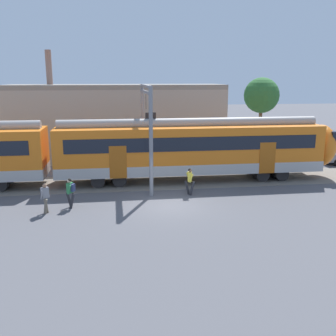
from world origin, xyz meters
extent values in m
plane|color=#515156|center=(0.00, 0.00, 0.00)|extent=(160.00, 160.00, 0.00)
cube|color=slate|center=(-8.76, 5.27, 0.01)|extent=(80.00, 4.40, 0.01)
cube|color=#B2ADA8|center=(2.24, 5.27, 1.05)|extent=(18.00, 3.06, 0.70)
cube|color=orange|center=(2.24, 5.27, 2.60)|extent=(18.00, 3.00, 2.40)
cube|color=black|center=(2.24, 3.75, 2.80)|extent=(16.56, 0.03, 0.90)
cube|color=#AC5413|center=(7.19, 3.75, 1.75)|extent=(1.10, 0.04, 2.10)
cube|color=#AC5413|center=(-2.71, 3.75, 1.75)|extent=(1.10, 0.04, 2.10)
cylinder|color=gray|center=(2.24, 5.27, 3.98)|extent=(17.64, 0.70, 0.70)
cube|color=black|center=(-0.46, 5.27, 4.53)|extent=(0.70, 0.12, 0.40)
cylinder|color=black|center=(8.52, 5.27, 0.45)|extent=(0.90, 2.40, 0.90)
cylinder|color=black|center=(7.12, 5.27, 0.45)|extent=(0.90, 2.40, 0.90)
cylinder|color=black|center=(-2.64, 5.27, 0.45)|extent=(0.90, 2.40, 0.90)
cylinder|color=black|center=(-4.04, 5.27, 0.45)|extent=(0.90, 2.40, 0.90)
ellipsoid|color=orange|center=(11.79, 5.27, 2.25)|extent=(1.80, 2.85, 2.95)
cube|color=black|center=(12.14, 5.27, 2.85)|extent=(0.40, 2.40, 1.00)
cylinder|color=black|center=(-10.08, 5.27, 0.45)|extent=(0.90, 2.40, 0.90)
cylinder|color=#6B6051|center=(-6.56, -0.56, 0.43)|extent=(0.34, 0.37, 0.87)
cylinder|color=#6B6051|center=(-6.60, -0.23, 0.43)|extent=(0.34, 0.37, 0.87)
cube|color=gray|center=(-6.58, -0.39, 1.14)|extent=(0.43, 0.41, 0.56)
cylinder|color=gray|center=(-6.46, -0.19, 1.09)|extent=(0.22, 0.25, 0.52)
cylinder|color=gray|center=(-6.70, -0.59, 1.09)|extent=(0.22, 0.25, 0.52)
sphere|color=#9E7051|center=(-6.57, -0.41, 1.53)|extent=(0.22, 0.22, 0.22)
sphere|color=black|center=(-6.58, -0.39, 1.56)|extent=(0.20, 0.20, 0.20)
cube|color=black|center=(-6.70, -0.25, 1.16)|extent=(0.32, 0.30, 0.40)
cylinder|color=#28282D|center=(-5.48, 0.51, 0.43)|extent=(0.38, 0.28, 0.87)
cylinder|color=#28282D|center=(-5.29, 0.23, 0.43)|extent=(0.38, 0.28, 0.87)
cube|color=#2D7F47|center=(-5.38, 0.37, 1.14)|extent=(0.36, 0.42, 0.56)
cylinder|color=#2D7F47|center=(-5.39, 0.14, 1.09)|extent=(0.26, 0.18, 0.52)
cylinder|color=#2D7F47|center=(-5.37, 0.60, 1.09)|extent=(0.26, 0.18, 0.52)
sphere|color=beige|center=(-5.40, 0.38, 1.53)|extent=(0.22, 0.22, 0.22)
sphere|color=black|center=(-5.38, 0.37, 1.56)|extent=(0.20, 0.20, 0.20)
cube|color=navy|center=(-5.22, 0.30, 1.16)|extent=(0.26, 0.32, 0.40)
cylinder|color=#28282D|center=(1.68, 1.75, 0.43)|extent=(0.37, 0.19, 0.87)
cylinder|color=#28282D|center=(1.42, 1.96, 0.43)|extent=(0.37, 0.19, 0.87)
cube|color=gold|center=(1.55, 1.85, 1.14)|extent=(0.28, 0.39, 0.56)
cylinder|color=gold|center=(1.50, 2.08, 1.09)|extent=(0.26, 0.12, 0.52)
cylinder|color=gold|center=(1.60, 1.63, 1.09)|extent=(0.26, 0.12, 0.52)
sphere|color=brown|center=(1.57, 1.85, 1.53)|extent=(0.22, 0.22, 0.22)
sphere|color=black|center=(1.55, 1.85, 1.56)|extent=(0.20, 0.20, 0.20)
cylinder|color=black|center=(14.93, 9.52, 0.30)|extent=(0.61, 0.22, 0.60)
cylinder|color=gray|center=(-0.76, 2.07, 3.25)|extent=(0.24, 0.24, 6.50)
cylinder|color=gray|center=(-0.76, 8.47, 3.25)|extent=(0.24, 0.24, 6.50)
cube|color=gray|center=(-0.76, 5.27, 6.45)|extent=(0.20, 6.40, 0.16)
cube|color=gray|center=(-0.76, 5.27, 6.05)|extent=(0.20, 6.40, 0.16)
cylinder|color=black|center=(-0.76, 5.27, 5.45)|extent=(0.03, 0.03, 1.00)
cube|color=gray|center=(-2.56, 13.79, 3.00)|extent=(18.30, 5.00, 6.00)
cube|color=gray|center=(-2.56, 13.79, 6.20)|extent=(18.30, 5.00, 0.40)
cylinder|color=#8C6656|center=(-8.05, 13.79, 7.60)|extent=(0.50, 0.50, 3.20)
cylinder|color=brown|center=(10.58, 14.12, 2.13)|extent=(0.32, 0.32, 4.27)
sphere|color=#2D662D|center=(10.58, 14.12, 5.39)|extent=(3.22, 3.22, 3.22)
camera|label=1|loc=(-2.95, -20.73, 7.01)|focal=42.00mm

